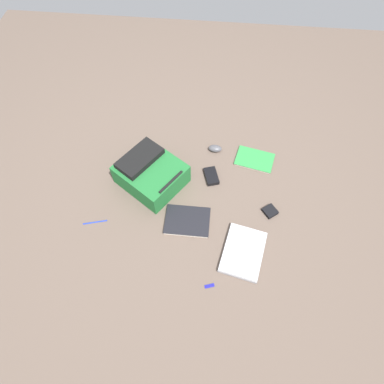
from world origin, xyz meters
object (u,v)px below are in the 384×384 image
object	(u,v)px
usb_stick	(209,286)
power_brick	(211,176)
laptop	(243,252)
earbud_pouch	(270,211)
book_manual	(187,221)
book_blue	(255,159)
pen_black	(95,222)
computer_mouse	(215,148)
backpack	(150,173)

from	to	relation	value
usb_stick	power_brick	bearing A→B (deg)	-176.89
usb_stick	laptop	bearing A→B (deg)	139.59
earbud_pouch	usb_stick	bearing A→B (deg)	-34.54
book_manual	book_blue	xyz separation A→B (m)	(-0.52, 0.41, -0.00)
book_manual	power_brick	xyz separation A→B (m)	(-0.35, 0.12, 0.01)
pen_black	usb_stick	bearing A→B (deg)	66.12
computer_mouse	pen_black	bearing A→B (deg)	-45.26
book_manual	usb_stick	distance (m)	0.42
laptop	pen_black	bearing A→B (deg)	-96.94
book_manual	usb_stick	xyz separation A→B (m)	(0.38, 0.16, -0.01)
backpack	usb_stick	world-z (taller)	backpack
pen_black	book_blue	bearing A→B (deg)	120.71
book_manual	earbud_pouch	distance (m)	0.52
laptop	earbud_pouch	distance (m)	0.33
computer_mouse	backpack	bearing A→B (deg)	-51.20
book_manual	backpack	bearing A→B (deg)	-136.22
backpack	laptop	bearing A→B (deg)	53.62
laptop	computer_mouse	world-z (taller)	computer_mouse
book_blue	earbud_pouch	distance (m)	0.42
power_brick	pen_black	bearing A→B (deg)	-59.56
computer_mouse	laptop	bearing A→B (deg)	17.90
pen_black	book_manual	bearing A→B (deg)	96.10
usb_stick	backpack	bearing A→B (deg)	-146.91
book_manual	book_blue	distance (m)	0.67
power_brick	earbud_pouch	size ratio (longest dim) A/B	1.73
backpack	book_manual	distance (m)	0.40
backpack	book_manual	size ratio (longest dim) A/B	1.85
earbud_pouch	book_manual	bearing A→B (deg)	-77.07
pen_black	usb_stick	distance (m)	0.80
laptop	usb_stick	size ratio (longest dim) A/B	6.50
power_brick	pen_black	xyz separation A→B (m)	(0.41, -0.69, -0.01)
book_blue	power_brick	size ratio (longest dim) A/B	2.15
laptop	backpack	bearing A→B (deg)	-126.38
book_manual	pen_black	size ratio (longest dim) A/B	1.86
book_manual	pen_black	bearing A→B (deg)	-83.90
pen_black	earbud_pouch	distance (m)	1.09
book_manual	pen_black	distance (m)	0.57
laptop	book_blue	distance (m)	0.70
laptop	pen_black	xyz separation A→B (m)	(-0.11, -0.91, -0.01)
laptop	usb_stick	world-z (taller)	laptop
pen_black	backpack	bearing A→B (deg)	139.01
computer_mouse	earbud_pouch	distance (m)	0.59
backpack	pen_black	size ratio (longest dim) A/B	3.44
book_manual	earbud_pouch	xyz separation A→B (m)	(-0.12, 0.51, 0.00)
book_blue	power_brick	xyz separation A→B (m)	(0.18, -0.29, 0.01)
usb_stick	earbud_pouch	bearing A→B (deg)	145.46
laptop	pen_black	size ratio (longest dim) A/B	2.38
computer_mouse	pen_black	world-z (taller)	computer_mouse
laptop	book_manual	size ratio (longest dim) A/B	1.28
book_manual	power_brick	bearing A→B (deg)	160.20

